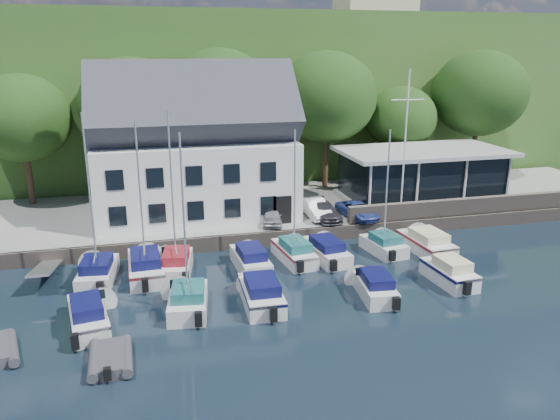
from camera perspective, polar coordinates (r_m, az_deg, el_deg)
The scene contains 34 objects.
ground at distance 28.20m, azimuth 9.78°, elevation -10.78°, with size 180.00×180.00×0.00m, color black.
quay at distance 43.41m, azimuth 0.50°, elevation 0.08°, with size 60.00×13.00×1.00m, color gray.
quay_face at distance 37.46m, azimuth 3.05°, elevation -2.67°, with size 60.00×0.30×1.00m, color #60544C.
hillside at distance 85.52m, azimuth -7.33°, elevation 13.25°, with size 160.00×75.00×16.00m, color #254D1D.
field_patch at distance 94.63m, azimuth -3.09°, elevation 18.61°, with size 50.00×30.00×0.30m, color #596834.
harbor_building at distance 40.10m, azimuth -8.87°, elevation 5.63°, with size 14.40×8.20×8.70m, color silver, non-canonical shape.
club_pavilion at distance 45.44m, azimuth 14.58°, elevation 3.62°, with size 13.20×7.20×4.10m, color black, non-canonical shape.
seawall at distance 42.48m, azimuth 18.56°, elevation 0.36°, with size 18.00×0.50×1.20m, color #60544C.
gangway at distance 34.73m, azimuth -23.04°, elevation -6.53°, with size 1.20×6.00×1.40m, color silver, non-canonical shape.
car_silver at distance 38.13m, azimuth -0.87°, elevation -0.62°, with size 1.32×3.28×1.12m, color #AFAFB4.
car_white at distance 39.72m, azimuth 3.70°, elevation 0.21°, with size 1.40×4.00×1.32m, color silver.
car_dgrey at distance 39.34m, azimuth 4.60°, elevation -0.07°, with size 1.67×4.12×1.20m, color #2C2C31.
car_blue at distance 39.85m, azimuth 8.13°, elevation 0.05°, with size 1.40×3.55×1.22m, color navy.
flagpole at distance 40.11m, azimuth 12.92°, elevation 6.69°, with size 2.51×0.20×10.46m, color silver, non-canonical shape.
tree_0 at distance 46.39m, azimuth -25.14°, elevation 6.61°, with size 7.37×7.37×10.08m, color #163710, non-canonical shape.
tree_1 at distance 45.90m, azimuth -15.09°, elevation 8.24°, with size 8.22×8.22×11.23m, color #163710, non-canonical shape.
tree_2 at distance 44.90m, azimuth -6.16°, elevation 8.96°, with size 8.70×8.70×11.89m, color #163710, non-canonical shape.
tree_3 at distance 47.57m, azimuth 4.86°, elevation 9.29°, with size 8.54×8.54×11.67m, color #163710, non-canonical shape.
tree_4 at distance 50.90m, azimuth 12.47°, elevation 7.70°, with size 6.30×6.30×8.61m, color #163710, non-canonical shape.
tree_5 at distance 54.02m, azimuth 19.91°, elevation 9.27°, with size 8.57×8.57×11.71m, color #163710, non-canonical shape.
boat_r1_0 at distance 31.76m, azimuth -19.15°, elevation 0.32°, with size 2.00×5.95×8.90m, color silver, non-canonical shape.
boat_r1_1 at distance 31.63m, azimuth -14.38°, elevation 1.27°, with size 2.09×6.90×9.54m, color silver, non-canonical shape.
boat_r1_2 at distance 31.67m, azimuth -11.16°, elevation 1.06°, with size 1.85×5.72×9.08m, color silver, non-canonical shape.
boat_r1_3 at distance 32.98m, azimuth -3.10°, elevation -4.95°, with size 1.85×6.15×1.50m, color silver, non-canonical shape.
boat_r1_4 at distance 33.01m, azimuth 1.53°, elevation 1.89°, with size 1.81×5.94×8.94m, color silver, non-canonical shape.
boat_r1_5 at distance 34.64m, azimuth 4.76°, elevation -4.00°, with size 1.86×6.38×1.40m, color silver, non-canonical shape.
boat_r1_6 at distance 35.15m, azimuth 11.09°, elevation 1.89°, with size 1.93×4.90×8.23m, color silver, non-canonical shape.
boat_r1_7 at distance 37.02m, azimuth 15.04°, elevation -3.09°, with size 2.17×6.41×1.47m, color silver, non-canonical shape.
boat_r2_0 at distance 27.97m, azimuth -19.44°, elevation -10.08°, with size 1.78×6.13×1.49m, color silver, non-canonical shape.
boat_r2_1 at distance 26.88m, azimuth -9.97°, elevation -1.75°, with size 2.05×5.43×9.02m, color silver, non-canonical shape.
boat_r2_2 at distance 28.62m, azimuth -1.99°, elevation -8.41°, with size 2.05×6.16×1.52m, color silver, non-canonical shape.
boat_r2_3 at distance 29.99m, azimuth 9.84°, elevation -7.60°, with size 1.75×5.65×1.37m, color silver, non-canonical shape.
boat_r2_4 at distance 32.52m, azimuth 17.28°, elevation -6.00°, with size 1.81×5.32×1.55m, color silver, non-canonical shape.
dinghy_1 at distance 24.85m, azimuth -17.31°, elevation -14.42°, with size 1.86×3.10×0.72m, color #38373C, non-canonical shape.
Camera 1 is at (-10.65, -22.72, 12.88)m, focal length 35.00 mm.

